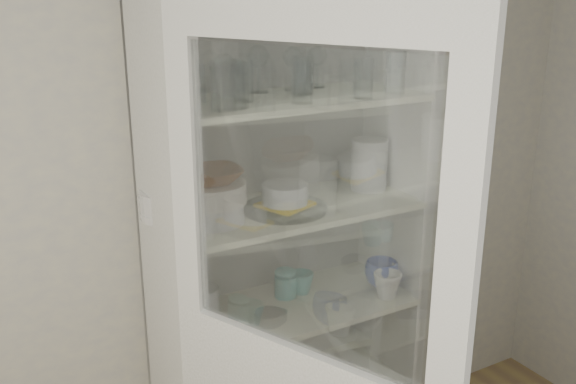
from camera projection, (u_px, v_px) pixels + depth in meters
wall_back at (213, 187)px, 2.42m from camera, size 3.60×0.02×2.60m
pantry_cabinet at (280, 279)px, 2.49m from camera, size 1.00×0.45×2.10m
tumbler_0 at (223, 85)px, 1.94m from camera, size 0.09×0.09×0.15m
tumbler_1 at (234, 86)px, 1.96m from camera, size 0.09×0.09×0.15m
tumbler_2 at (237, 86)px, 1.98m from camera, size 0.08×0.08×0.14m
tumbler_3 at (302, 81)px, 2.06m from camera, size 0.08×0.08×0.14m
tumbler_4 at (363, 78)px, 2.16m from camera, size 0.08×0.08×0.14m
tumbler_5 at (396, 73)px, 2.25m from camera, size 0.09×0.09×0.15m
tumbler_6 at (395, 73)px, 2.27m from camera, size 0.07×0.07×0.14m
tumbler_7 at (175, 82)px, 2.00m from camera, size 0.09×0.09×0.15m
tumbler_8 at (196, 84)px, 2.06m from camera, size 0.08×0.08×0.13m
tumbler_9 at (230, 80)px, 2.12m from camera, size 0.08×0.08×0.13m
tumbler_10 at (301, 77)px, 2.21m from camera, size 0.08×0.08×0.13m
tumbler_11 at (304, 75)px, 2.24m from camera, size 0.08×0.08×0.14m
goblet_0 at (225, 74)px, 2.15m from camera, size 0.07×0.07×0.16m
goblet_1 at (258, 67)px, 2.27m from camera, size 0.08×0.08×0.18m
goblet_2 at (293, 67)px, 2.32m from camera, size 0.08×0.08×0.17m
goblet_3 at (317, 65)px, 2.39m from camera, size 0.07×0.07×0.17m
plate_stack_front at (213, 213)px, 2.16m from camera, size 0.21×0.21×0.07m
plate_stack_back at (171, 203)px, 2.21m from camera, size 0.22×0.22×0.10m
cream_bowl at (212, 193)px, 2.14m from camera, size 0.29×0.29×0.07m
terracotta_bowl at (212, 175)px, 2.12m from camera, size 0.22×0.22×0.05m
glass_platter at (285, 208)px, 2.28m from camera, size 0.38×0.38×0.02m
yellow_trivet at (285, 204)px, 2.28m from camera, size 0.21×0.21×0.01m
white_ramekin at (285, 193)px, 2.27m from camera, size 0.19×0.19×0.07m
grey_bowl_stack at (369, 164)px, 2.50m from camera, size 0.14×0.14×0.20m
mug_blue at (382, 273)px, 2.60m from camera, size 0.15×0.15×0.11m
mug_teal at (302, 283)px, 2.54m from camera, size 0.10×0.10×0.09m
mug_white at (387, 285)px, 2.50m from camera, size 0.14×0.14×0.10m
teal_jar at (285, 284)px, 2.51m from camera, size 0.09×0.09×0.10m
measuring_cups at (269, 317)px, 2.32m from camera, size 0.10×0.10×0.04m
white_canister at (204, 305)px, 2.32m from camera, size 0.12×0.12×0.13m
tin_box at (328, 380)px, 2.61m from camera, size 0.26×0.23×0.07m
tumbler_12 at (243, 81)px, 2.09m from camera, size 0.07×0.07×0.14m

